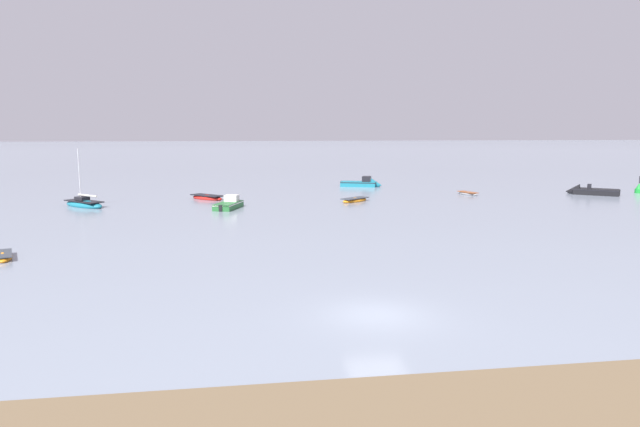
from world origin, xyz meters
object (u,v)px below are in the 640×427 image
rowboat_moored_5 (468,194)px  channel_buoy (639,189)px  rowboat_moored_0 (207,198)px  rowboat_moored_1 (355,200)px  motorboat_moored_3 (588,192)px  motorboat_moored_0 (365,184)px  sailboat_moored_1 (84,204)px  motorboat_moored_4 (231,205)px  rowboat_moored_4 (3,256)px

rowboat_moored_5 → channel_buoy: 21.81m
rowboat_moored_0 → rowboat_moored_1: (16.09, -4.51, -0.03)m
motorboat_moored_3 → channel_buoy: channel_buoy is taller
rowboat_moored_5 → motorboat_moored_0: bearing=25.6°
sailboat_moored_1 → motorboat_moored_4: (14.88, -2.85, 0.02)m
sailboat_moored_1 → channel_buoy: 65.04m
motorboat_moored_0 → rowboat_moored_4: motorboat_moored_0 is taller
rowboat_moored_4 → motorboat_moored_0: bearing=-59.5°
rowboat_moored_1 → rowboat_moored_4: size_ratio=1.18×
motorboat_moored_3 → channel_buoy: size_ratio=2.57×
motorboat_moored_0 → channel_buoy: size_ratio=2.61×
sailboat_moored_1 → rowboat_moored_4: (1.36, -23.76, -0.14)m
sailboat_moored_1 → rowboat_moored_1: size_ratio=1.67×
motorboat_moored_4 → rowboat_moored_5: 29.26m
motorboat_moored_0 → rowboat_moored_4: bearing=-109.8°
motorboat_moored_3 → motorboat_moored_0: bearing=9.8°
rowboat_moored_4 → motorboat_moored_4: 24.90m
rowboat_moored_0 → rowboat_moored_1: bearing=28.5°
rowboat_moored_0 → motorboat_moored_3: bearing=41.9°
rowboat_moored_1 → motorboat_moored_3: (29.56, 2.71, 0.12)m
motorboat_moored_4 → channel_buoy: size_ratio=2.29×
channel_buoy → motorboat_moored_3: bearing=-176.7°
motorboat_moored_3 → rowboat_moored_5: motorboat_moored_3 is taller
motorboat_moored_0 → sailboat_moored_1: sailboat_moored_1 is taller
motorboat_moored_0 → rowboat_moored_1: bearing=-87.8°
sailboat_moored_1 → rowboat_moored_5: size_ratio=1.90×
rowboat_moored_1 → rowboat_moored_4: rowboat_moored_1 is taller
rowboat_moored_1 → motorboat_moored_0: bearing=-145.7°
rowboat_moored_1 → rowboat_moored_4: (-26.87, -23.73, -0.03)m
motorboat_moored_4 → channel_buoy: 50.43m
rowboat_moored_4 → rowboat_moored_5: (41.84, 28.27, 0.00)m
rowboat_moored_0 → motorboat_moored_3: size_ratio=0.72×
rowboat_moored_0 → rowboat_moored_5: bearing=44.2°
rowboat_moored_4 → rowboat_moored_5: 50.49m
sailboat_moored_1 → rowboat_moored_4: size_ratio=1.97×
rowboat_moored_0 → rowboat_moored_5: size_ratio=1.30×
sailboat_moored_1 → rowboat_moored_5: 43.43m
motorboat_moored_4 → rowboat_moored_5: (28.32, 7.36, -0.15)m
motorboat_moored_0 → rowboat_moored_0: motorboat_moored_0 is taller
rowboat_moored_0 → sailboat_moored_1: sailboat_moored_1 is taller
rowboat_moored_0 → motorboat_moored_4: motorboat_moored_4 is taller
rowboat_moored_0 → rowboat_moored_1: 16.71m
rowboat_moored_1 → sailboat_moored_1: bearing=-39.1°
rowboat_moored_0 → channel_buoy: size_ratio=1.85×
rowboat_moored_0 → motorboat_moored_4: bearing=-25.4°
rowboat_moored_1 → motorboat_moored_4: size_ratio=0.71×
rowboat_moored_1 → motorboat_moored_3: size_ratio=0.63×
rowboat_moored_5 → motorboat_moored_4: bearing=88.3°
motorboat_moored_0 → motorboat_moored_3: 28.10m
motorboat_moored_4 → sailboat_moored_1: bearing=98.7°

